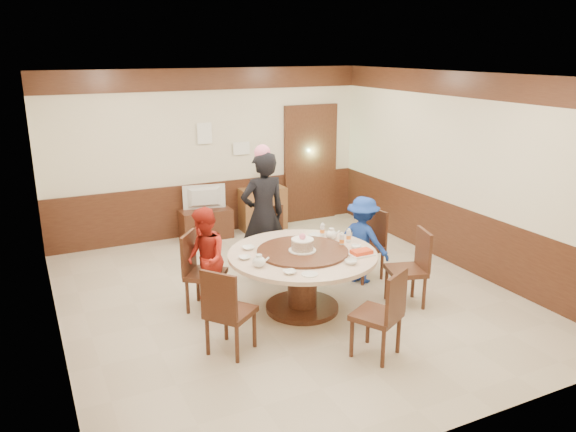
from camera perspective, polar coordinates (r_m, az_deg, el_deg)
name	(u,v)px	position (r m, az deg, el deg)	size (l,w,h in m)	color
room	(288,217)	(7.02, -0.02, -0.10)	(6.00, 6.04, 2.84)	beige
banquet_table	(302,269)	(6.84, 1.47, -5.42)	(1.80, 1.80, 0.78)	#412114
chair_0	(365,257)	(7.93, 7.83, -4.17)	(0.52, 0.51, 0.97)	#412114
chair_1	(273,254)	(7.97, -1.52, -3.89)	(0.49, 0.50, 0.97)	#412114
chair_2	(204,285)	(7.03, -8.49, -6.97)	(0.62, 0.62, 0.97)	#412114
chair_3	(230,326)	(6.04, -5.93, -11.02)	(0.62, 0.62, 0.97)	#412114
chair_4	(378,329)	(6.02, 9.10, -11.25)	(0.60, 0.60, 0.97)	#412114
chair_5	(407,281)	(7.22, 12.01, -6.52)	(0.55, 0.54, 0.97)	#412114
person_standing	(263,215)	(7.73, -2.53, 0.06)	(0.65, 0.43, 1.79)	black
person_red	(204,260)	(6.88, -8.48, -4.45)	(0.63, 0.49, 1.29)	#AE2217
person_blue	(363,240)	(7.69, 7.58, -2.44)	(0.78, 0.45, 1.21)	#173696
birthday_cake	(302,245)	(6.70, 1.47, -2.92)	(0.33, 0.33, 0.22)	white
teapot_left	(259,262)	(6.31, -2.96, -4.67)	(0.17, 0.15, 0.13)	white
teapot_right	(331,235)	(7.22, 4.43, -1.90)	(0.17, 0.15, 0.13)	white
bowl_0	(248,248)	(6.87, -4.06, -3.25)	(0.15, 0.15, 0.04)	white
bowl_1	(351,262)	(6.44, 6.40, -4.67)	(0.14, 0.14, 0.05)	white
bowl_2	(290,272)	(6.13, 0.17, -5.72)	(0.14, 0.14, 0.03)	white
bowl_3	(356,247)	(6.94, 6.92, -3.12)	(0.12, 0.12, 0.04)	white
bowl_4	(245,258)	(6.56, -4.42, -4.24)	(0.14, 0.14, 0.03)	white
saucer_near	(310,274)	(6.11, 2.21, -5.93)	(0.18, 0.18, 0.01)	white
saucer_far	(315,235)	(7.37, 2.81, -1.92)	(0.18, 0.18, 0.01)	white
shrimp_platter	(361,253)	(6.72, 7.48, -3.73)	(0.30, 0.20, 0.06)	white
bottle_0	(342,240)	(6.96, 5.48, -2.47)	(0.06, 0.06, 0.16)	silver
bottle_1	(349,236)	(7.12, 6.18, -2.06)	(0.06, 0.06, 0.16)	silver
bottle_2	(322,230)	(7.32, 3.50, -1.46)	(0.06, 0.06, 0.16)	silver
tv_stand	(206,224)	(9.62, -8.35, -0.77)	(0.85, 0.45, 0.50)	#412114
television	(205,198)	(9.50, -8.47, 1.85)	(0.71, 0.09, 0.41)	gray
side_cabinet	(263,209)	(9.97, -2.59, 0.76)	(0.80, 0.40, 0.75)	brown
thermos	(264,177)	(9.84, -2.49, 3.94)	(0.15, 0.15, 0.38)	silver
notice_left	(205,133)	(9.51, -8.47, 8.31)	(0.25, 0.00, 0.35)	white
notice_right	(242,148)	(9.77, -4.74, 6.87)	(0.30, 0.00, 0.22)	white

